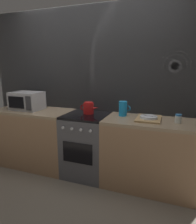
{
  "coord_description": "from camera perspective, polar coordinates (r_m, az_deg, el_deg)",
  "views": [
    {
      "loc": [
        1.11,
        -2.5,
        1.56
      ],
      "look_at": [
        0.17,
        0.0,
        0.95
      ],
      "focal_mm": 32.33,
      "sensor_mm": 36.0,
      "label": 1
    }
  ],
  "objects": [
    {
      "name": "spice_jar",
      "position": [
        2.58,
        21.74,
        -1.72
      ],
      "size": [
        0.08,
        0.08,
        0.1
      ],
      "color": "silver",
      "rests_on": "counter_right"
    },
    {
      "name": "microwave",
      "position": [
        3.31,
        -19.48,
        3.0
      ],
      "size": [
        0.46,
        0.35,
        0.27
      ],
      "color": "#B2B2B7",
      "rests_on": "counter_left"
    },
    {
      "name": "back_wall",
      "position": [
        3.05,
        -0.93,
        6.11
      ],
      "size": [
        3.6,
        0.05,
        2.4
      ],
      "color": "gray",
      "rests_on": "ground_plane"
    },
    {
      "name": "counter_left",
      "position": [
        3.39,
        -17.37,
        -6.84
      ],
      "size": [
        1.2,
        0.6,
        0.9
      ],
      "color": "#997251",
      "rests_on": "ground_plane"
    },
    {
      "name": "pitcher",
      "position": [
        2.73,
        7.08,
        0.96
      ],
      "size": [
        0.16,
        0.11,
        0.2
      ],
      "color": "#198CD8",
      "rests_on": "counter_right"
    },
    {
      "name": "ground_plane",
      "position": [
        3.15,
        -3.09,
        -16.86
      ],
      "size": [
        8.0,
        8.0,
        0.0
      ],
      "primitive_type": "plane",
      "color": "#6B6054"
    },
    {
      "name": "kettle",
      "position": [
        2.85,
        -2.65,
        1.15
      ],
      "size": [
        0.28,
        0.15,
        0.17
      ],
      "color": "red",
      "rests_on": "stove_unit"
    },
    {
      "name": "stove_unit",
      "position": [
        2.95,
        -3.21,
        -9.26
      ],
      "size": [
        0.6,
        0.63,
        0.9
      ],
      "color": "#4C4C51",
      "rests_on": "ground_plane"
    },
    {
      "name": "dish_pile",
      "position": [
        2.63,
        14.16,
        -1.66
      ],
      "size": [
        0.3,
        0.4,
        0.06
      ],
      "color": "tan",
      "rests_on": "counter_right"
    },
    {
      "name": "counter_right",
      "position": [
        2.74,
        14.67,
        -11.45
      ],
      "size": [
        1.2,
        0.6,
        0.9
      ],
      "color": "#997251",
      "rests_on": "ground_plane"
    }
  ]
}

